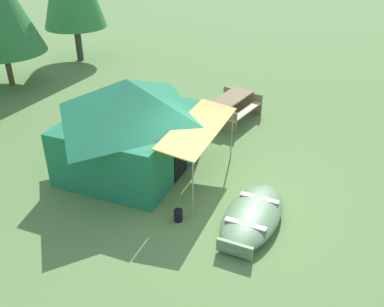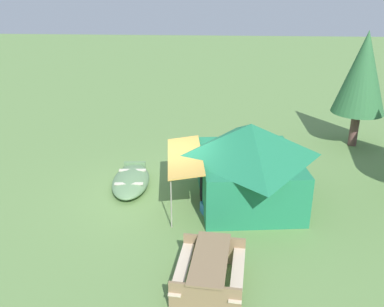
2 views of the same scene
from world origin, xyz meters
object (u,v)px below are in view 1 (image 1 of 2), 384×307
Objects in this scene: beached_rowboat at (252,216)px; picnic_table at (230,106)px; cooler_box at (183,158)px; fuel_can at (178,215)px; canvas_cabin_tent at (130,123)px.

beached_rowboat is 1.28× the size of picnic_table.
cooler_box is at bearing 60.16° from beached_rowboat.
picnic_table is at bearing 12.67° from fuel_can.
canvas_cabin_tent is at bearing 165.26° from picnic_table.
picnic_table reaches higher than cooler_box.
fuel_can is at bearing -167.33° from picnic_table.
cooler_box is at bearing 27.65° from fuel_can.
picnic_table is (4.67, 2.66, 0.28)m from beached_rowboat.
canvas_cabin_tent is at bearing 125.09° from cooler_box.
beached_rowboat is 3.01m from cooler_box.
canvas_cabin_tent is at bearing 57.62° from fuel_can.
cooler_box is 1.90× the size of fuel_can.
fuel_can is (-2.19, -1.15, -0.02)m from cooler_box.
beached_rowboat is 1.62m from fuel_can.
beached_rowboat is 5.38m from picnic_table.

